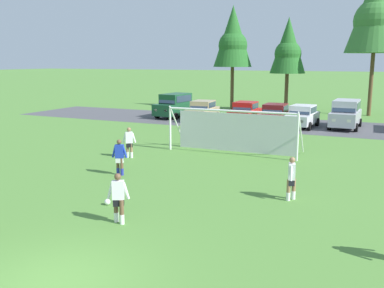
% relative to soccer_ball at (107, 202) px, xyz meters
% --- Properties ---
extents(ground_plane, '(400.00, 400.00, 0.00)m').
position_rel_soccer_ball_xyz_m(ground_plane, '(2.26, 9.83, -0.11)').
color(ground_plane, '#518438').
extents(parking_lot_strip, '(52.00, 8.40, 0.01)m').
position_rel_soccer_ball_xyz_m(parking_lot_strip, '(2.26, 22.63, -0.11)').
color(parking_lot_strip, '#4C4C51').
rests_on(parking_lot_strip, ground).
extents(soccer_ball, '(0.22, 0.22, 0.22)m').
position_rel_soccer_ball_xyz_m(soccer_ball, '(0.00, 0.00, 0.00)').
color(soccer_ball, white).
rests_on(soccer_ball, ground).
extents(soccer_goal, '(7.46, 2.11, 2.57)m').
position_rel_soccer_ball_xyz_m(soccer_goal, '(1.03, 10.63, 1.18)').
color(soccer_goal, white).
rests_on(soccer_goal, ground).
extents(player_striker_near, '(0.72, 0.40, 1.64)m').
position_rel_soccer_ball_xyz_m(player_striker_near, '(1.40, -1.30, 0.71)').
color(player_striker_near, brown).
rests_on(player_striker_near, ground).
extents(player_midfield_center, '(0.33, 0.75, 1.64)m').
position_rel_soccer_ball_xyz_m(player_midfield_center, '(5.86, 3.38, 0.71)').
color(player_midfield_center, '#936B4C').
rests_on(player_midfield_center, ground).
extents(player_defender_far, '(0.74, 0.37, 1.64)m').
position_rel_soccer_ball_xyz_m(player_defender_far, '(-1.98, 3.70, 0.71)').
color(player_defender_far, brown).
rests_on(player_defender_far, ground).
extents(player_winger_left, '(0.69, 0.43, 1.64)m').
position_rel_soccer_ball_xyz_m(player_winger_left, '(-3.57, 6.91, 0.71)').
color(player_winger_left, '#936B4C').
rests_on(player_winger_left, ground).
extents(parked_car_slot_far_left, '(2.41, 4.73, 2.16)m').
position_rel_soccer_ball_xyz_m(parked_car_slot_far_left, '(-9.12, 22.95, 1.00)').
color(parked_car_slot_far_left, '#194C2D').
rests_on(parked_car_slot_far_left, ground).
extents(parked_car_slot_left, '(2.27, 4.32, 1.72)m').
position_rel_soccer_ball_xyz_m(parked_car_slot_left, '(-5.95, 22.02, 0.77)').
color(parked_car_slot_left, tan).
rests_on(parked_car_slot_left, ground).
extents(parked_car_slot_center_left, '(2.11, 4.24, 1.72)m').
position_rel_soccer_ball_xyz_m(parked_car_slot_center_left, '(-2.28, 22.58, 0.77)').
color(parked_car_slot_center_left, red).
rests_on(parked_car_slot_center_left, ground).
extents(parked_car_slot_center, '(2.12, 4.24, 1.72)m').
position_rel_soccer_ball_xyz_m(parked_car_slot_center, '(0.46, 21.82, 0.77)').
color(parked_car_slot_center, maroon).
rests_on(parked_car_slot_center, ground).
extents(parked_car_slot_center_right, '(2.22, 4.30, 1.72)m').
position_rel_soccer_ball_xyz_m(parked_car_slot_center_right, '(2.64, 21.72, 0.77)').
color(parked_car_slot_center_right, silver).
rests_on(parked_car_slot_center_right, ground).
extents(parked_car_slot_right, '(2.20, 4.63, 2.16)m').
position_rel_soccer_ball_xyz_m(parked_car_slot_right, '(5.73, 22.71, 1.00)').
color(parked_car_slot_right, '#B2B2BC').
rests_on(parked_car_slot_right, ground).
extents(tree_left_edge, '(4.03, 4.03, 10.74)m').
position_rel_soccer_ball_xyz_m(tree_left_edge, '(-6.79, 31.72, 7.27)').
color(tree_left_edge, brown).
rests_on(tree_left_edge, ground).
extents(tree_mid_left, '(3.49, 3.49, 9.30)m').
position_rel_soccer_ball_xyz_m(tree_mid_left, '(-0.90, 31.43, 6.28)').
color(tree_mid_left, brown).
rests_on(tree_mid_left, ground).
extents(tree_center_back, '(5.24, 5.24, 13.96)m').
position_rel_soccer_ball_xyz_m(tree_center_back, '(6.90, 31.78, 9.50)').
color(tree_center_back, brown).
rests_on(tree_center_back, ground).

